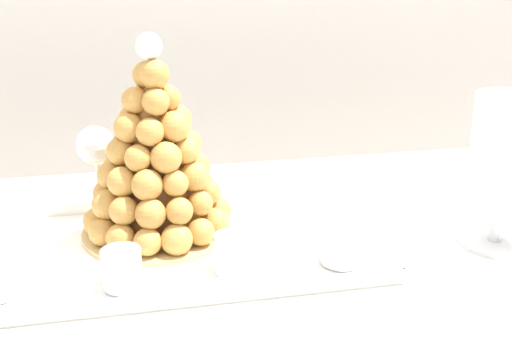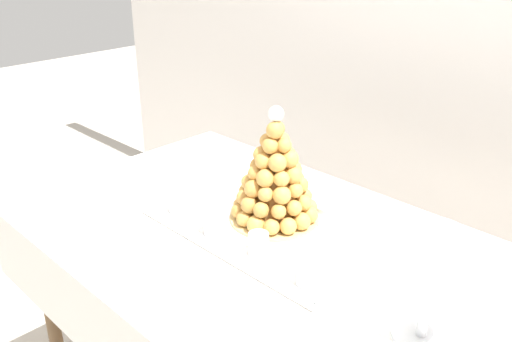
{
  "view_description": "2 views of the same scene",
  "coord_description": "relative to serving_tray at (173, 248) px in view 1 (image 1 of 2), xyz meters",
  "views": [
    {
      "loc": [
        -0.21,
        -0.88,
        1.25
      ],
      "look_at": [
        -0.04,
        -0.04,
        0.95
      ],
      "focal_mm": 44.29,
      "sensor_mm": 36.0,
      "label": 1
    },
    {
      "loc": [
        0.74,
        -0.91,
        1.56
      ],
      "look_at": [
        -0.11,
        -0.05,
        1.02
      ],
      "focal_mm": 38.84,
      "sensor_mm": 36.0,
      "label": 2
    }
  ],
  "objects": [
    {
      "name": "croquembouche",
      "position": [
        -0.02,
        0.06,
        0.13
      ],
      "size": [
        0.25,
        0.25,
        0.33
      ],
      "color": "tan",
      "rests_on": "serving_tray"
    },
    {
      "name": "wine_glass",
      "position": [
        -0.11,
        0.17,
        0.12
      ],
      "size": [
        0.07,
        0.07,
        0.17
      ],
      "color": "silver",
      "rests_on": "buffet_table"
    },
    {
      "name": "macaron_goblet",
      "position": [
        0.51,
        -0.08,
        0.15
      ],
      "size": [
        0.12,
        0.12,
        0.25
      ],
      "color": "white",
      "rests_on": "buffet_table"
    },
    {
      "name": "dessert_cup_mid_left",
      "position": [
        -0.08,
        -0.11,
        0.03
      ],
      "size": [
        0.06,
        0.06,
        0.06
      ],
      "color": "silver",
      "rests_on": "serving_tray"
    },
    {
      "name": "dessert_cup_mid_right",
      "position": [
        0.24,
        -0.1,
        0.03
      ],
      "size": [
        0.06,
        0.06,
        0.05
      ],
      "color": "silver",
      "rests_on": "serving_tray"
    },
    {
      "name": "serving_tray",
      "position": [
        0.0,
        0.0,
        0.0
      ],
      "size": [
        0.64,
        0.35,
        0.02
      ],
      "color": "white",
      "rests_on": "buffet_table"
    },
    {
      "name": "dessert_cup_centre",
      "position": [
        0.08,
        -0.1,
        0.03
      ],
      "size": [
        0.05,
        0.05,
        0.06
      ],
      "color": "silver",
      "rests_on": "serving_tray"
    },
    {
      "name": "buffet_table",
      "position": [
        0.16,
        -0.02,
        -0.09
      ],
      "size": [
        1.72,
        0.88,
        0.8
      ],
      "color": "brown",
      "rests_on": "ground_plane"
    }
  ]
}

